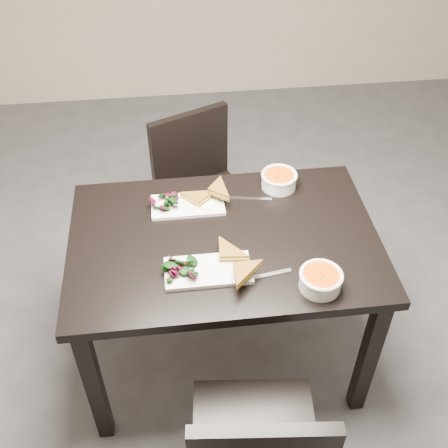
% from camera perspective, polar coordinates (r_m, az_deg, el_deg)
% --- Properties ---
extents(ground, '(5.00, 5.00, 0.00)m').
position_cam_1_polar(ground, '(2.75, 7.76, -12.07)').
color(ground, '#47474C').
rests_on(ground, ground).
extents(table, '(1.20, 0.80, 0.75)m').
position_cam_1_polar(table, '(2.19, 0.00, -3.28)').
color(table, black).
rests_on(table, ground).
extents(chair_far, '(0.55, 0.55, 0.85)m').
position_cam_1_polar(chair_far, '(2.79, -2.38, 3.93)').
color(chair_far, black).
rests_on(chair_far, ground).
extents(plate_near, '(0.31, 0.16, 0.02)m').
position_cam_1_polar(plate_near, '(1.99, -1.67, -4.88)').
color(plate_near, white).
rests_on(plate_near, table).
extents(sandwich_near, '(0.17, 0.13, 0.05)m').
position_cam_1_polar(sandwich_near, '(1.98, 0.15, -3.74)').
color(sandwich_near, olive).
rests_on(sandwich_near, plate_near).
extents(salad_near, '(0.10, 0.09, 0.04)m').
position_cam_1_polar(salad_near, '(1.96, -4.60, -4.53)').
color(salad_near, black).
rests_on(salad_near, plate_near).
extents(soup_bowl_near, '(0.15, 0.15, 0.07)m').
position_cam_1_polar(soup_bowl_near, '(1.95, 10.03, -5.70)').
color(soup_bowl_near, white).
rests_on(soup_bowl_near, table).
extents(cutlery_near, '(0.18, 0.05, 0.00)m').
position_cam_1_polar(cutlery_near, '(1.99, 4.57, -5.30)').
color(cutlery_near, silver).
rests_on(cutlery_near, table).
extents(plate_far, '(0.30, 0.15, 0.01)m').
position_cam_1_polar(plate_far, '(2.26, -3.79, 1.96)').
color(plate_far, white).
rests_on(plate_far, table).
extents(sandwich_far, '(0.18, 0.18, 0.05)m').
position_cam_1_polar(sandwich_far, '(2.23, -2.13, 2.47)').
color(sandwich_far, olive).
rests_on(sandwich_far, plate_far).
extents(salad_far, '(0.09, 0.08, 0.04)m').
position_cam_1_polar(salad_far, '(2.24, -6.38, 2.31)').
color(salad_far, black).
rests_on(salad_far, plate_far).
extents(soup_bowl_far, '(0.15, 0.15, 0.07)m').
position_cam_1_polar(soup_bowl_far, '(2.35, 5.75, 4.66)').
color(soup_bowl_far, white).
rests_on(soup_bowl_far, table).
extents(cutlery_far, '(0.18, 0.05, 0.00)m').
position_cam_1_polar(cutlery_far, '(2.30, 2.76, 2.68)').
color(cutlery_far, silver).
rests_on(cutlery_far, table).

